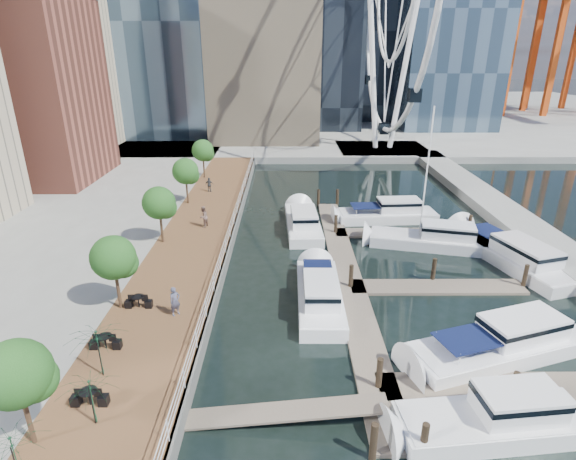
% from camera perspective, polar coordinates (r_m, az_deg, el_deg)
% --- Properties ---
extents(ground, '(520.00, 520.00, 0.00)m').
position_cam_1_polar(ground, '(24.75, 3.31, -16.52)').
color(ground, black).
rests_on(ground, ground).
extents(boardwalk, '(6.00, 60.00, 1.00)m').
position_cam_1_polar(boardwalk, '(38.19, -11.65, -1.55)').
color(boardwalk, brown).
rests_on(boardwalk, ground).
extents(seawall, '(0.25, 60.00, 1.00)m').
position_cam_1_polar(seawall, '(37.72, -7.18, -1.56)').
color(seawall, '#595954').
rests_on(seawall, ground).
extents(land_far, '(200.00, 114.00, 1.00)m').
position_cam_1_polar(land_far, '(122.30, 0.40, 14.78)').
color(land_far, gray).
rests_on(land_far, ground).
extents(breakwater, '(4.00, 60.00, 1.00)m').
position_cam_1_polar(breakwater, '(47.24, 26.75, 1.06)').
color(breakwater, gray).
rests_on(breakwater, ground).
extents(pier, '(14.00, 12.00, 1.00)m').
position_cam_1_polar(pier, '(74.54, 11.86, 9.82)').
color(pier, gray).
rests_on(pier, ground).
extents(railing, '(0.10, 60.00, 1.05)m').
position_cam_1_polar(railing, '(37.34, -7.40, -0.12)').
color(railing, white).
rests_on(railing, boardwalk).
extents(floating_docks, '(16.00, 34.00, 2.60)m').
position_cam_1_polar(floating_docks, '(34.22, 15.79, -4.81)').
color(floating_docks, '#6D6051').
rests_on(floating_docks, ground).
extents(street_trees, '(2.60, 42.60, 4.60)m').
position_cam_1_polar(street_trees, '(36.54, -16.08, 3.31)').
color(street_trees, '#3F2B1C').
rests_on(street_trees, ground).
extents(cafe_tables, '(2.50, 13.70, 0.74)m').
position_cam_1_polar(cafe_tables, '(24.01, -22.98, -15.77)').
color(cafe_tables, black).
rests_on(cafe_tables, ground).
extents(yacht_foreground, '(11.75, 6.41, 2.15)m').
position_cam_1_polar(yacht_foreground, '(27.73, 25.21, -14.16)').
color(yacht_foreground, white).
rests_on(yacht_foreground, ground).
extents(pedestrian_near, '(0.77, 0.76, 1.78)m').
position_cam_1_polar(pedestrian_near, '(27.03, -14.16, -8.76)').
color(pedestrian_near, '#4A4B62').
rests_on(pedestrian_near, boardwalk).
extents(pedestrian_mid, '(1.02, 1.12, 1.88)m').
position_cam_1_polar(pedestrian_mid, '(39.70, -10.70, 1.67)').
color(pedestrian_mid, '#7C5E55').
rests_on(pedestrian_mid, boardwalk).
extents(pedestrian_far, '(0.99, 0.54, 1.59)m').
position_cam_1_polar(pedestrian_far, '(49.87, -9.95, 5.68)').
color(pedestrian_far, '#30353C').
rests_on(pedestrian_far, boardwalk).
extents(moored_yachts, '(20.93, 31.06, 11.50)m').
position_cam_1_polar(moored_yachts, '(37.81, 15.99, -3.05)').
color(moored_yachts, white).
rests_on(moored_yachts, ground).
extents(cafe_seating, '(4.58, 9.12, 2.55)m').
position_cam_1_polar(cafe_seating, '(21.51, -25.39, -18.32)').
color(cafe_seating, '#0E361E').
rests_on(cafe_seating, ground).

